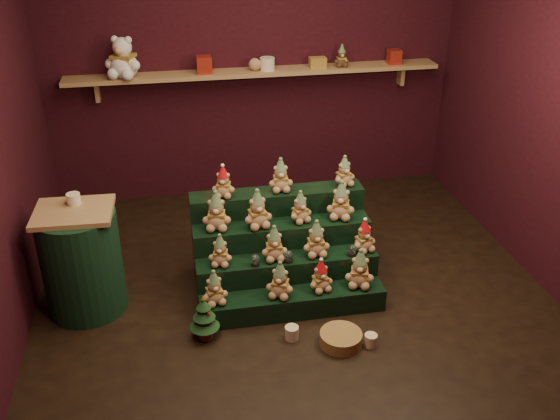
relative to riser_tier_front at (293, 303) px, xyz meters
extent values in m
plane|color=black|center=(0.06, 0.22, -0.09)|extent=(4.00, 4.00, 0.00)
cube|color=black|center=(0.06, 2.27, 1.31)|extent=(4.00, 0.10, 2.80)
cube|color=black|center=(0.06, -1.83, 1.31)|extent=(4.00, 0.10, 2.80)
cube|color=#A57E52|center=(0.06, 2.09, 1.21)|extent=(3.60, 0.26, 0.04)
cube|color=#A57E52|center=(-1.44, 2.16, 1.09)|extent=(0.04, 0.12, 0.20)
cube|color=#A57E52|center=(1.56, 2.16, 1.09)|extent=(0.04, 0.12, 0.20)
cube|color=black|center=(0.00, 0.00, 0.00)|extent=(1.40, 0.22, 0.18)
cube|color=black|center=(0.00, 0.22, 0.09)|extent=(1.40, 0.22, 0.36)
cube|color=black|center=(0.00, 0.44, 0.18)|extent=(1.40, 0.22, 0.54)
cube|color=black|center=(0.00, 0.66, 0.27)|extent=(1.40, 0.22, 0.72)
cylinder|color=black|center=(-0.26, 0.16, 0.28)|extent=(0.06, 0.06, 0.03)
sphere|color=white|center=(-0.26, 0.16, 0.33)|extent=(0.07, 0.07, 0.07)
cylinder|color=black|center=(0.00, 0.16, 0.28)|extent=(0.07, 0.07, 0.03)
sphere|color=white|center=(0.00, 0.16, 0.33)|extent=(0.07, 0.07, 0.07)
cylinder|color=black|center=(0.49, 0.16, 0.28)|extent=(0.06, 0.06, 0.03)
sphere|color=white|center=(0.49, 0.16, 0.33)|extent=(0.07, 0.07, 0.07)
cube|color=#A57E52|center=(-1.53, 0.37, 0.74)|extent=(0.57, 0.48, 0.04)
cylinder|color=black|center=(-1.53, 0.37, 0.31)|extent=(0.59, 0.59, 0.81)
cylinder|color=beige|center=(-1.53, 0.47, 0.79)|extent=(0.10, 0.10, 0.08)
cylinder|color=#422717|center=(-0.68, -0.16, -0.06)|extent=(0.11, 0.11, 0.05)
cone|color=#123318|center=(-0.68, -0.16, 0.06)|extent=(0.21, 0.21, 0.11)
cone|color=#123318|center=(-0.68, -0.16, 0.13)|extent=(0.16, 0.16, 0.10)
cone|color=#123318|center=(-0.68, -0.16, 0.20)|extent=(0.11, 0.11, 0.07)
cone|color=gold|center=(-0.68, -0.16, 0.26)|extent=(0.03, 0.03, 0.03)
cylinder|color=beige|center=(-0.07, -0.29, -0.04)|extent=(0.10, 0.10, 0.10)
cylinder|color=beige|center=(0.46, -0.47, -0.04)|extent=(0.09, 0.09, 0.09)
cylinder|color=olive|center=(0.26, -0.42, -0.04)|extent=(0.39, 0.39, 0.09)
cube|color=#A32619|center=(-0.43, 2.07, 1.31)|extent=(0.14, 0.14, 0.16)
cylinder|color=beige|center=(0.17, 2.07, 1.29)|extent=(0.14, 0.14, 0.12)
cube|color=#A32619|center=(1.44, 2.07, 1.30)|extent=(0.12, 0.12, 0.14)
sphere|color=tan|center=(0.05, 2.07, 1.29)|extent=(0.12, 0.12, 0.12)
cube|color=orange|center=(0.66, 2.07, 1.28)|extent=(0.16, 0.10, 0.10)
camera|label=1|loc=(-0.81, -3.76, 2.81)|focal=40.00mm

